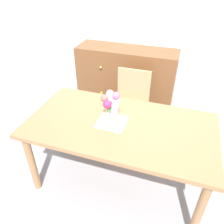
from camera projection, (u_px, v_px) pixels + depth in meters
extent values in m
plane|color=#939399|center=(119.00, 177.00, 2.50)|extent=(12.00, 12.00, 0.00)
cube|color=silver|center=(157.00, 15.00, 2.96)|extent=(7.00, 0.10, 2.80)
cube|color=#9E7047|center=(120.00, 126.00, 2.09)|extent=(1.73, 0.93, 0.04)
cylinder|color=#9E7047|center=(32.00, 163.00, 2.20)|extent=(0.07, 0.07, 0.71)
cylinder|color=#9E7047|center=(200.00, 210.00, 1.79)|extent=(0.07, 0.07, 0.71)
cylinder|color=#9E7047|center=(69.00, 119.00, 2.80)|extent=(0.07, 0.07, 0.71)
cylinder|color=#9E7047|center=(201.00, 147.00, 2.39)|extent=(0.07, 0.07, 0.71)
cube|color=tan|center=(129.00, 108.00, 2.83)|extent=(0.42, 0.42, 0.04)
cylinder|color=tan|center=(139.00, 134.00, 2.78)|extent=(0.04, 0.04, 0.44)
cylinder|color=tan|center=(111.00, 128.00, 2.87)|extent=(0.04, 0.04, 0.44)
cylinder|color=tan|center=(145.00, 118.00, 3.06)|extent=(0.04, 0.04, 0.44)
cylinder|color=tan|center=(119.00, 113.00, 3.15)|extent=(0.04, 0.04, 0.44)
cube|color=tan|center=(134.00, 85.00, 2.85)|extent=(0.42, 0.04, 0.42)
cube|color=brown|center=(126.00, 82.00, 3.34)|extent=(1.40, 0.44, 1.00)
sphere|color=#B7933D|center=(101.00, 67.00, 3.08)|extent=(0.04, 0.04, 0.04)
sphere|color=#B7933D|center=(144.00, 73.00, 2.92)|extent=(0.04, 0.04, 0.04)
sphere|color=#B7933D|center=(101.00, 93.00, 3.30)|extent=(0.04, 0.04, 0.04)
sphere|color=#B7933D|center=(141.00, 100.00, 3.14)|extent=(0.04, 0.04, 0.04)
cube|color=#CCB789|center=(112.00, 122.00, 2.09)|extent=(0.27, 0.27, 0.01)
cylinder|color=silver|center=(112.00, 114.00, 2.03)|extent=(0.11, 0.11, 0.18)
sphere|color=#EFD14C|center=(113.00, 96.00, 1.98)|extent=(0.06, 0.06, 0.06)
cylinder|color=#478438|center=(113.00, 100.00, 2.00)|extent=(0.01, 0.01, 0.08)
sphere|color=#B266C6|center=(110.00, 99.00, 2.01)|extent=(0.06, 0.06, 0.06)
cylinder|color=#478438|center=(110.00, 101.00, 2.02)|extent=(0.01, 0.01, 0.05)
sphere|color=white|center=(109.00, 96.00, 1.97)|extent=(0.06, 0.06, 0.06)
cylinder|color=#478438|center=(109.00, 100.00, 1.99)|extent=(0.01, 0.01, 0.09)
sphere|color=white|center=(116.00, 101.00, 1.99)|extent=(0.07, 0.07, 0.07)
cylinder|color=#478438|center=(116.00, 103.00, 2.00)|extent=(0.01, 0.01, 0.04)
sphere|color=#E55B4C|center=(104.00, 98.00, 1.92)|extent=(0.07, 0.07, 0.07)
cylinder|color=#478438|center=(105.00, 103.00, 1.95)|extent=(0.01, 0.01, 0.10)
sphere|color=#B266C6|center=(116.00, 96.00, 1.94)|extent=(0.07, 0.07, 0.07)
cylinder|color=#478438|center=(116.00, 101.00, 1.97)|extent=(0.01, 0.01, 0.10)
sphere|color=#EA9EBC|center=(110.00, 94.00, 2.02)|extent=(0.07, 0.07, 0.07)
cylinder|color=#478438|center=(110.00, 97.00, 2.05)|extent=(0.01, 0.01, 0.08)
sphere|color=white|center=(110.00, 99.00, 1.96)|extent=(0.06, 0.06, 0.06)
cylinder|color=#478438|center=(110.00, 103.00, 1.98)|extent=(0.01, 0.01, 0.07)
sphere|color=#D12D66|center=(107.00, 104.00, 1.89)|extent=(0.08, 0.08, 0.08)
cylinder|color=#478438|center=(107.00, 108.00, 1.91)|extent=(0.01, 0.01, 0.07)
ellipsoid|color=#478438|center=(107.00, 106.00, 1.96)|extent=(0.07, 0.06, 0.01)
ellipsoid|color=#478438|center=(110.00, 109.00, 1.93)|extent=(0.03, 0.07, 0.02)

